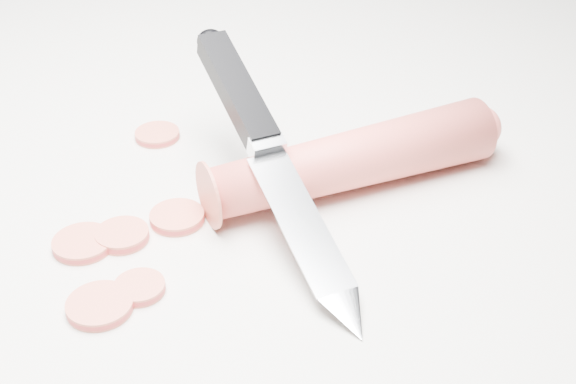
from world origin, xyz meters
The scene contains 10 objects.
ground centered at (0.00, 0.00, 0.00)m, with size 2.40×2.40×0.00m, color silver.
carrot centered at (0.07, 0.04, 0.02)m, with size 0.04×0.04×0.21m, color #DB4A41.
carrot_slice_0 centered at (-0.04, -0.11, 0.00)m, with size 0.04×0.04×0.01m, color #D35A45.
carrot_slice_1 centered at (0.00, -0.05, 0.00)m, with size 0.04×0.04×0.01m, color #D35A45.
carrot_slice_2 centered at (-0.02, -0.09, 0.00)m, with size 0.03×0.03×0.01m, color #D35A45.
carrot_slice_3 centered at (0.02, -0.12, 0.00)m, with size 0.03×0.03×0.01m, color #D35A45.
carrot_slice_4 centered at (0.02, -0.01, 0.00)m, with size 0.03×0.03×0.01m, color #D35A45.
carrot_slice_5 centered at (-0.08, 0.02, 0.00)m, with size 0.03×0.03×0.01m, color #D35A45.
carrot_slice_6 centered at (0.01, -0.14, 0.00)m, with size 0.04×0.04×0.01m, color #D35A45.
kitchen_knife centered at (0.05, -0.02, 0.04)m, with size 0.22×0.16×0.09m, color silver, non-canonical shape.
Camera 1 is at (0.28, -0.37, 0.31)m, focal length 50.00 mm.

